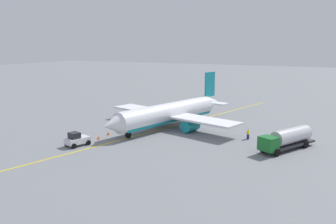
% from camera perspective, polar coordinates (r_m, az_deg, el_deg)
% --- Properties ---
extents(ground_plane, '(400.00, 400.00, 0.00)m').
position_cam_1_polar(ground_plane, '(66.48, 0.00, -2.54)').
color(ground_plane, slate).
extents(airplane, '(31.14, 28.48, 9.67)m').
position_cam_1_polar(airplane, '(66.26, 0.28, -0.23)').
color(airplane, white).
rests_on(airplane, ground).
extents(fuel_tanker, '(10.75, 7.18, 3.15)m').
position_cam_1_polar(fuel_tanker, '(55.38, 18.71, -4.07)').
color(fuel_tanker, '#2D2D33').
rests_on(fuel_tanker, ground).
extents(pushback_tug, '(4.01, 3.15, 2.20)m').
position_cam_1_polar(pushback_tug, '(56.38, -14.57, -4.33)').
color(pushback_tug, silver).
rests_on(pushback_tug, ground).
extents(refueling_worker, '(0.54, 0.38, 1.71)m').
position_cam_1_polar(refueling_worker, '(59.84, 12.85, -3.55)').
color(refueling_worker, navy).
rests_on(refueling_worker, ground).
extents(safety_cone_nose, '(0.51, 0.51, 0.56)m').
position_cam_1_polar(safety_cone_nose, '(59.55, -11.20, -4.09)').
color(safety_cone_nose, '#F2590F').
rests_on(safety_cone_nose, ground).
extents(safety_cone_wingtip, '(0.52, 0.52, 0.57)m').
position_cam_1_polar(safety_cone_wingtip, '(61.96, -9.65, -3.43)').
color(safety_cone_wingtip, '#F2590F').
rests_on(safety_cone_wingtip, ground).
extents(taxi_line_marking, '(74.63, 20.91, 0.01)m').
position_cam_1_polar(taxi_line_marking, '(66.48, 0.00, -2.53)').
color(taxi_line_marking, yellow).
rests_on(taxi_line_marking, ground).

